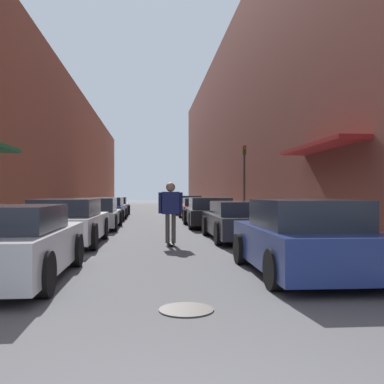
% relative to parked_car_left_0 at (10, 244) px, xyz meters
% --- Properties ---
extents(ground, '(132.73, 132.73, 0.00)m').
position_rel_parked_car_left_0_xyz_m(ground, '(2.52, 18.59, -0.63)').
color(ground, '#515154').
extents(curb_strip_left, '(1.80, 60.33, 0.12)m').
position_rel_parked_car_left_0_xyz_m(curb_strip_left, '(-1.95, 24.62, -0.57)').
color(curb_strip_left, '#A3A099').
rests_on(curb_strip_left, ground).
extents(curb_strip_right, '(1.80, 60.33, 0.12)m').
position_rel_parked_car_left_0_xyz_m(curb_strip_right, '(6.98, 24.62, -0.57)').
color(curb_strip_right, '#A3A099').
rests_on(curb_strip_right, ground).
extents(building_row_left, '(4.90, 60.33, 9.19)m').
position_rel_parked_car_left_0_xyz_m(building_row_left, '(-4.85, 24.62, 3.96)').
color(building_row_left, brown).
rests_on(building_row_left, ground).
extents(building_row_right, '(4.90, 60.33, 13.38)m').
position_rel_parked_car_left_0_xyz_m(building_row_right, '(9.88, 24.62, 6.06)').
color(building_row_right, brown).
rests_on(building_row_right, ground).
extents(parked_car_left_0, '(1.96, 4.16, 1.28)m').
position_rel_parked_car_left_0_xyz_m(parked_car_left_0, '(0.00, 0.00, 0.00)').
color(parked_car_left_0, '#B7B7BC').
rests_on(parked_car_left_0, ground).
extents(parked_car_left_1, '(1.98, 4.37, 1.32)m').
position_rel_parked_car_left_0_xyz_m(parked_car_left_1, '(-0.00, 5.10, 0.02)').
color(parked_car_left_1, '#B7B7BC').
rests_on(parked_car_left_1, ground).
extents(parked_car_left_2, '(1.95, 4.69, 1.29)m').
position_rel_parked_car_left_0_xyz_m(parked_car_left_2, '(0.10, 10.65, -0.01)').
color(parked_car_left_2, gray).
rests_on(parked_car_left_2, ground).
extents(parked_car_left_3, '(1.94, 4.08, 1.25)m').
position_rel_parked_car_left_0_xyz_m(parked_car_left_3, '(0.02, 16.37, -0.02)').
color(parked_car_left_3, navy).
rests_on(parked_car_left_3, ground).
extents(parked_car_left_4, '(1.98, 4.31, 1.23)m').
position_rel_parked_car_left_0_xyz_m(parked_car_left_4, '(-0.06, 21.35, -0.02)').
color(parked_car_left_4, '#232326').
rests_on(parked_car_left_4, ground).
extents(parked_car_right_0, '(1.98, 4.01, 1.37)m').
position_rel_parked_car_left_0_xyz_m(parked_car_right_0, '(5.15, 0.08, 0.03)').
color(parked_car_right_0, navy).
rests_on(parked_car_right_0, ground).
extents(parked_car_right_1, '(1.86, 4.66, 1.23)m').
position_rel_parked_car_left_0_xyz_m(parked_car_right_1, '(5.13, 5.93, -0.02)').
color(parked_car_right_1, '#232326').
rests_on(parked_car_right_1, ground).
extents(parked_car_right_2, '(2.05, 4.68, 1.29)m').
position_rel_parked_car_left_0_xyz_m(parked_car_right_2, '(4.95, 11.25, 0.00)').
color(parked_car_right_2, black).
rests_on(parked_car_right_2, ground).
extents(parked_car_right_3, '(1.92, 4.30, 1.21)m').
position_rel_parked_car_left_0_xyz_m(parked_car_right_3, '(5.02, 16.76, -0.04)').
color(parked_car_right_3, maroon).
rests_on(parked_car_right_3, ground).
extents(parked_car_right_4, '(2.02, 4.33, 1.31)m').
position_rel_parked_car_left_0_xyz_m(parked_car_right_4, '(5.00, 22.62, 0.00)').
color(parked_car_right_4, '#B7B7BC').
rests_on(parked_car_right_4, ground).
extents(skateboarder, '(0.69, 0.78, 1.79)m').
position_rel_parked_car_left_0_xyz_m(skateboarder, '(2.94, 4.62, 0.48)').
color(skateboarder, black).
rests_on(skateboarder, ground).
extents(manhole_cover, '(0.70, 0.70, 0.02)m').
position_rel_parked_car_left_0_xyz_m(manhole_cover, '(2.83, -2.08, -0.62)').
color(manhole_cover, '#332D28').
rests_on(manhole_cover, ground).
extents(traffic_light, '(0.16, 0.22, 3.68)m').
position_rel_parked_car_left_0_xyz_m(traffic_light, '(6.93, 13.03, 1.75)').
color(traffic_light, '#2D2D2D').
rests_on(traffic_light, curb_strip_right).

